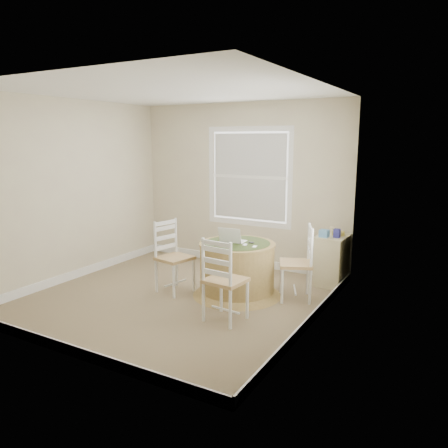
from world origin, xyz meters
The scene contains 14 objects.
room centered at (0.17, 0.16, 1.30)m, with size 3.64×3.64×2.64m.
round_table centered at (0.63, 0.47, 0.39)m, with size 1.17×1.17×0.71m.
chair_left centered at (-0.15, 0.16, 0.47)m, with size 0.42×0.40×0.95m, color white, non-canonical shape.
chair_near centered at (0.90, -0.32, 0.47)m, with size 0.42×0.40×0.95m, color white, non-canonical shape.
chair_right centered at (1.35, 0.71, 0.47)m, with size 0.42×0.40×0.95m, color white, non-canonical shape.
laptop centered at (0.55, 0.48, 0.74)m, with size 0.33×0.30×0.22m.
mouse centered at (0.78, 0.40, 0.71)m, with size 0.06×0.09×0.03m, color white.
phone centered at (0.92, 0.38, 0.71)m, with size 0.04×0.09×0.02m, color #B7BABF.
keys centered at (0.80, 0.54, 0.71)m, with size 0.06×0.05×0.03m, color black.
corner_chest centered at (1.59, 1.52, 0.36)m, with size 0.41×0.55×0.71m.
tissue_box centered at (1.52, 1.38, 0.76)m, with size 0.12×0.12×0.10m, color #5B97D0.
box_yellow centered at (1.65, 1.56, 0.74)m, with size 0.15×0.10×0.06m, color gold.
box_blue centered at (1.67, 1.43, 0.77)m, with size 0.08×0.08×0.12m, color navy.
cup_cream centered at (1.54, 1.65, 0.75)m, with size 0.07×0.07×0.09m, color beige.
Camera 1 is at (3.20, -4.42, 2.03)m, focal length 35.00 mm.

